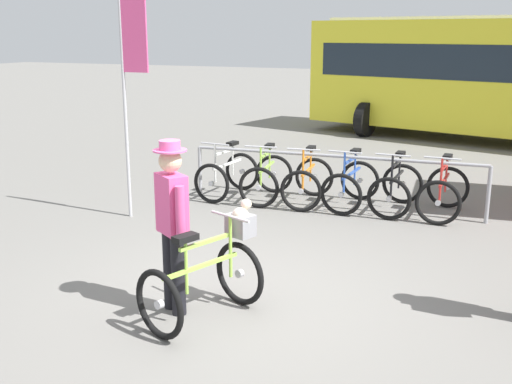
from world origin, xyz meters
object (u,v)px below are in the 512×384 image
at_px(racked_bike_lime, 267,178).
at_px(racked_bike_red, 443,192).
at_px(racked_bike_orange, 308,181).
at_px(person_with_featured_bike, 172,220).
at_px(bus_distant, 510,72).
at_px(racked_bike_white, 227,175).
at_px(racked_bike_black, 396,188).
at_px(racked_bike_blue, 351,185).
at_px(banner_flag, 131,67).
at_px(featured_bicycle, 211,269).

distance_m(racked_bike_lime, racked_bike_red, 2.80).
height_order(racked_bike_orange, racked_bike_red, same).
relative_size(person_with_featured_bike, bus_distant, 0.17).
height_order(racked_bike_white, racked_bike_black, same).
bearing_deg(racked_bike_blue, racked_bike_white, -176.16).
bearing_deg(racked_bike_black, banner_flag, -152.47).
height_order(racked_bike_lime, featured_bicycle, featured_bicycle).
bearing_deg(bus_distant, racked_bike_lime, -114.72).
height_order(racked_bike_white, racked_bike_lime, same).
bearing_deg(racked_bike_white, racked_bike_lime, 3.84).
bearing_deg(racked_bike_blue, racked_bike_orange, -176.16).
height_order(racked_bike_lime, bus_distant, bus_distant).
bearing_deg(racked_bike_orange, racked_bike_white, -176.16).
bearing_deg(person_with_featured_bike, racked_bike_orange, 90.71).
bearing_deg(racked_bike_orange, person_with_featured_bike, -89.29).
bearing_deg(banner_flag, racked_bike_white, 66.60).
bearing_deg(racked_bike_black, bus_distant, 79.67).
distance_m(racked_bike_white, racked_bike_blue, 2.10).
height_order(racked_bike_red, banner_flag, banner_flag).
xyz_separation_m(racked_bike_black, person_with_featured_bike, (-1.34, -4.42, 0.58)).
height_order(racked_bike_orange, person_with_featured_bike, person_with_featured_bike).
xyz_separation_m(person_with_featured_bike, banner_flag, (-2.16, 2.59, 1.28)).
distance_m(racked_bike_white, banner_flag, 2.58).
xyz_separation_m(racked_bike_red, person_with_featured_bike, (-2.04, -4.47, 0.58)).
height_order(racked_bike_orange, banner_flag, banner_flag).
bearing_deg(bus_distant, person_with_featured_bike, -102.85).
relative_size(racked_bike_black, banner_flag, 0.35).
bearing_deg(featured_bicycle, banner_flag, 134.97).
bearing_deg(racked_bike_red, banner_flag, -155.98).
xyz_separation_m(racked_bike_red, banner_flag, (-4.20, -1.87, 1.86)).
xyz_separation_m(racked_bike_white, racked_bike_lime, (0.70, 0.05, -0.00)).
bearing_deg(racked_bike_blue, racked_bike_lime, -176.16).
bearing_deg(racked_bike_lime, racked_bike_blue, 3.84).
height_order(racked_bike_blue, racked_bike_black, same).
bearing_deg(racked_bike_black, person_with_featured_bike, -106.90).
relative_size(racked_bike_orange, person_with_featured_bike, 0.67).
bearing_deg(banner_flag, featured_bicycle, -45.03).
bearing_deg(banner_flag, bus_distant, 62.09).
height_order(racked_bike_lime, person_with_featured_bike, person_with_featured_bike).
bearing_deg(racked_bike_red, person_with_featured_bike, -114.56).
distance_m(bus_distant, banner_flag, 10.34).
xyz_separation_m(racked_bike_lime, person_with_featured_bike, (0.75, -4.28, 0.58)).
relative_size(featured_bicycle, banner_flag, 0.39).
bearing_deg(bus_distant, racked_bike_white, -118.85).
distance_m(racked_bike_blue, featured_bicycle, 4.34).
height_order(racked_bike_red, person_with_featured_bike, person_with_featured_bike).
height_order(racked_bike_black, racked_bike_red, same).
bearing_deg(banner_flag, racked_bike_black, 27.53).
bearing_deg(racked_bike_lime, racked_bike_red, 3.84).
bearing_deg(featured_bicycle, bus_distant, 78.93).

